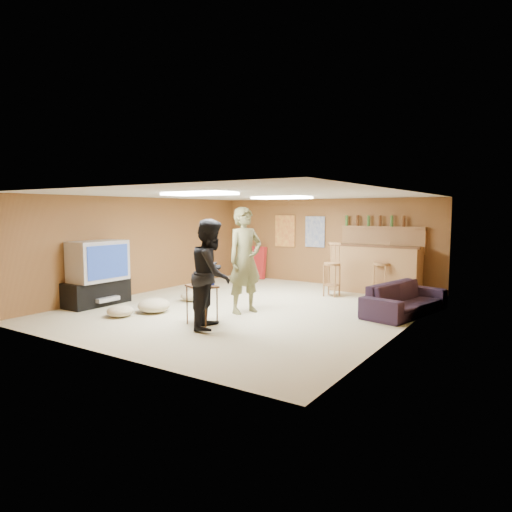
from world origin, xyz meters
The scene contains 32 objects.
ground centered at (0.00, 0.00, 0.00)m, with size 7.00×7.00×0.00m, color #C0B893.
ceiling centered at (0.00, 0.00, 2.20)m, with size 6.00×7.00×0.02m, color silver.
wall_back centered at (0.00, 3.50, 1.10)m, with size 6.00×0.02×2.20m, color brown.
wall_front centered at (0.00, -3.50, 1.10)m, with size 6.00×0.02×2.20m, color brown.
wall_left centered at (-3.00, 0.00, 1.10)m, with size 0.02×7.00×2.20m, color brown.
wall_right centered at (3.00, 0.00, 1.10)m, with size 0.02×7.00×2.20m, color brown.
tv_stand centered at (-2.72, -1.50, 0.25)m, with size 0.55×1.30×0.50m, color black.
dvd_box centered at (-2.50, -1.50, 0.15)m, with size 0.35×0.50×0.08m, color #B2B2B7.
tv_body centered at (-2.65, -1.50, 0.90)m, with size 0.60×1.10×0.80m, color #B2B2B7.
tv_screen centered at (-2.34, -1.50, 0.90)m, with size 0.02×0.95×0.65m, color navy.
bar_counter centered at (1.50, 2.95, 0.55)m, with size 2.00×0.60×1.10m, color brown.
bar_lip centered at (1.50, 2.70, 1.10)m, with size 2.10×0.12×0.05m, color #422715.
bar_shelf centered at (1.50, 3.40, 1.50)m, with size 2.00×0.18×0.05m, color brown.
bar_backing centered at (1.50, 3.42, 1.20)m, with size 2.00×0.14×0.60m, color brown.
poster_left centered at (-1.20, 3.46, 1.35)m, with size 0.60×0.03×0.85m, color #BF3F26.
poster_right centered at (-0.30, 3.46, 1.35)m, with size 0.55×0.03×0.80m, color #334C99.
folding_chair_stack centered at (-2.00, 3.30, 0.45)m, with size 0.50×0.14×0.90m, color #AD2020.
ceiling_panel_front centered at (0.00, -1.50, 2.17)m, with size 1.20×0.60×0.04m, color white.
ceiling_panel_back centered at (0.00, 1.20, 2.17)m, with size 1.20×0.60×0.04m, color white.
person_olive centered at (0.17, -0.42, 0.98)m, with size 0.72×0.47×1.96m, color brown.
person_black centered at (0.35, -1.63, 0.88)m, with size 0.86×0.67×1.76m, color black.
sofa centered at (2.70, 1.07, 0.28)m, with size 1.95×0.76×0.57m, color black.
tray_table centered at (0.06, -1.54, 0.33)m, with size 0.50×0.40×0.66m, color #422715.
cup_red_near centered at (-0.05, -1.48, 0.72)m, with size 0.09×0.09×0.12m, color red.
cup_red_far centered at (0.12, -1.61, 0.72)m, with size 0.09×0.09×0.12m, color red.
cup_blue centered at (0.19, -1.42, 0.71)m, with size 0.07×0.07×0.10m, color #16299C.
bar_stool_left centered at (0.84, 1.99, 0.61)m, with size 0.38×0.38×1.21m, color brown, non-canonical shape.
bar_stool_right centered at (1.75, 2.62, 0.66)m, with size 0.42×0.42×1.31m, color brown, non-canonical shape.
cushion_near_tv centered at (-1.26, -1.36, 0.14)m, with size 0.60×0.60×0.27m, color tan.
cushion_mid centered at (-1.38, -0.14, 0.11)m, with size 0.49×0.49×0.22m, color tan.
cushion_far centered at (-1.51, -1.94, 0.11)m, with size 0.47×0.47×0.21m, color tan.
bottle_row centered at (1.30, 3.38, 1.65)m, with size 1.48×0.08×0.26m, color #3F7233, non-canonical shape.
Camera 1 is at (4.94, -7.31, 1.89)m, focal length 32.00 mm.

